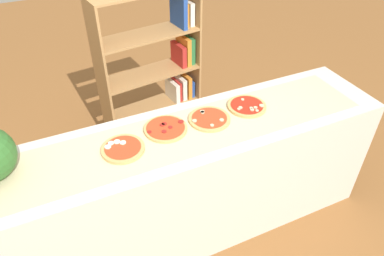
{
  "coord_description": "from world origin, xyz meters",
  "views": [
    {
      "loc": [
        -0.72,
        -1.57,
        2.3
      ],
      "look_at": [
        0.0,
        0.0,
        0.95
      ],
      "focal_mm": 33.67,
      "sensor_mm": 36.0,
      "label": 1
    }
  ],
  "objects_px": {
    "pizza_mozzarella_0": "(123,148)",
    "pizza_pepperoni_1": "(166,129)",
    "pizza_mushroom_2": "(209,119)",
    "pizza_mushroom_3": "(247,106)",
    "bookshelf": "(163,76)"
  },
  "relations": [
    {
      "from": "pizza_pepperoni_1",
      "to": "pizza_mushroom_2",
      "type": "relative_size",
      "value": 1.0
    },
    {
      "from": "pizza_mozzarella_0",
      "to": "bookshelf",
      "type": "bearing_deg",
      "value": 59.4
    },
    {
      "from": "pizza_pepperoni_1",
      "to": "bookshelf",
      "type": "bearing_deg",
      "value": 70.34
    },
    {
      "from": "pizza_mushroom_2",
      "to": "pizza_mushroom_3",
      "type": "height_order",
      "value": "pizza_mushroom_3"
    },
    {
      "from": "pizza_pepperoni_1",
      "to": "pizza_mushroom_3",
      "type": "distance_m",
      "value": 0.58
    },
    {
      "from": "pizza_mushroom_3",
      "to": "pizza_mozzarella_0",
      "type": "bearing_deg",
      "value": -175.39
    },
    {
      "from": "pizza_pepperoni_1",
      "to": "bookshelf",
      "type": "height_order",
      "value": "bookshelf"
    },
    {
      "from": "pizza_mushroom_3",
      "to": "bookshelf",
      "type": "relative_size",
      "value": 0.18
    },
    {
      "from": "pizza_mozzarella_0",
      "to": "pizza_pepperoni_1",
      "type": "height_order",
      "value": "pizza_mozzarella_0"
    },
    {
      "from": "pizza_pepperoni_1",
      "to": "pizza_mozzarella_0",
      "type": "bearing_deg",
      "value": -166.2
    },
    {
      "from": "pizza_mozzarella_0",
      "to": "pizza_mushroom_3",
      "type": "relative_size",
      "value": 0.97
    },
    {
      "from": "pizza_pepperoni_1",
      "to": "bookshelf",
      "type": "relative_size",
      "value": 0.18
    },
    {
      "from": "pizza_mushroom_2",
      "to": "bookshelf",
      "type": "relative_size",
      "value": 0.18
    },
    {
      "from": "pizza_mushroom_3",
      "to": "bookshelf",
      "type": "distance_m",
      "value": 1.12
    },
    {
      "from": "bookshelf",
      "to": "pizza_pepperoni_1",
      "type": "bearing_deg",
      "value": -109.66
    }
  ]
}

